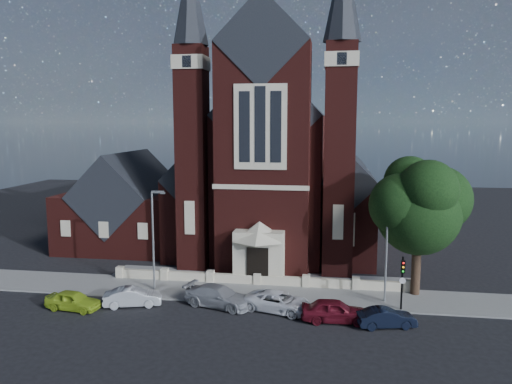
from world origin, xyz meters
TOP-DOWN VIEW (x-y plane):
  - ground at (0.00, 15.00)m, footprint 120.00×120.00m
  - pavement_strip at (0.00, 4.50)m, footprint 60.00×5.00m
  - forecourt_paving at (0.00, 8.50)m, footprint 26.00×3.00m
  - forecourt_wall at (0.00, 6.50)m, footprint 24.00×0.40m
  - church at (-0.00, 22.94)m, footprint 20.01×34.90m
  - parish_hall at (-16.00, 18.00)m, footprint 12.00×12.20m
  - street_tree at (12.60, 5.71)m, footprint 6.40×6.60m
  - street_lamp_left at (-7.91, 4.00)m, footprint 1.16×0.22m
  - street_lamp_right at (10.09, 4.00)m, footprint 1.16×0.22m
  - traffic_signal at (11.00, 2.43)m, footprint 0.28×0.42m
  - car_lime_van at (-12.31, -0.88)m, footprint 4.21×2.10m
  - car_silver_a at (-8.36, 0.47)m, footprint 4.40×2.61m
  - car_silver_b at (-2.11, 1.37)m, footprint 5.60×3.50m
  - car_white_suv at (2.34, 1.10)m, footprint 5.43×3.62m
  - car_dark_red at (6.29, -0.20)m, footprint 4.63×2.07m
  - car_navy at (9.65, -0.60)m, footprint 4.08×2.22m

SIDE VIEW (x-z plane):
  - ground at x=0.00m, z-range 0.00..0.00m
  - pavement_strip at x=0.00m, z-range -0.06..0.06m
  - forecourt_paving at x=0.00m, z-range -0.07..0.07m
  - forecourt_wall at x=0.00m, z-range -0.45..0.45m
  - car_navy at x=9.65m, z-range 0.00..1.28m
  - car_silver_a at x=-8.36m, z-range 0.00..1.37m
  - car_lime_van at x=-12.31m, z-range 0.00..1.38m
  - car_white_suv at x=2.34m, z-range 0.00..1.38m
  - car_silver_b at x=-2.11m, z-range 0.00..1.51m
  - car_dark_red at x=6.29m, z-range 0.00..1.55m
  - traffic_signal at x=11.00m, z-range 0.58..4.58m
  - parish_hall at x=-16.00m, z-range -1.11..9.13m
  - street_lamp_left at x=-7.91m, z-range 0.55..8.64m
  - street_lamp_right at x=10.09m, z-range 0.55..8.64m
  - street_tree at x=12.60m, z-range 1.61..12.31m
  - church at x=0.00m, z-range -6.41..22.79m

